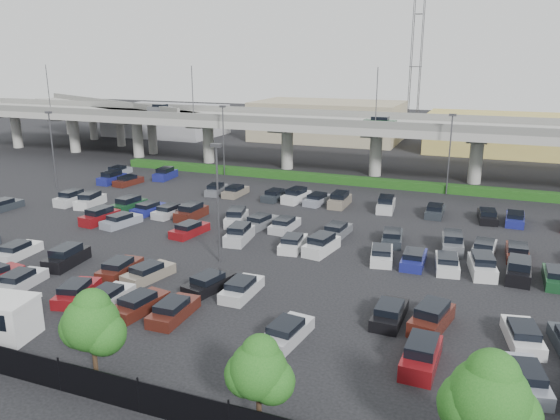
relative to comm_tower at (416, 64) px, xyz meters
name	(u,v)px	position (x,y,z in m)	size (l,w,h in m)	color
ground	(257,235)	(-4.00, -74.00, -15.61)	(280.00, 280.00, 0.00)	black
overpass	(343,127)	(-4.18, -41.99, -8.64)	(150.00, 13.00, 15.80)	#9A9A92
on_ramp	(107,109)	(-56.10, -30.95, -8.76)	(50.93, 30.13, 8.80)	#9A9A92
hedge	(329,179)	(-4.00, -49.00, -15.06)	(66.00, 1.60, 1.10)	#133810
fence	(44,372)	(-4.05, -102.00, -14.71)	(70.00, 0.10, 2.00)	black
tree_row	(70,318)	(-3.30, -100.53, -12.09)	(65.07, 3.66, 5.94)	#332316
parked_cars	(243,237)	(-4.15, -76.97, -15.00)	(63.27, 41.62, 1.67)	#B8B8BD
light_poles	(228,167)	(-8.12, -72.00, -9.37)	(66.90, 48.38, 10.30)	#444348
distant_buildings	(447,129)	(8.38, -12.19, -11.87)	(138.00, 24.00, 9.00)	gray
comm_tower	(416,64)	(0.00, 0.00, 0.00)	(2.40, 2.40, 30.00)	#444348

